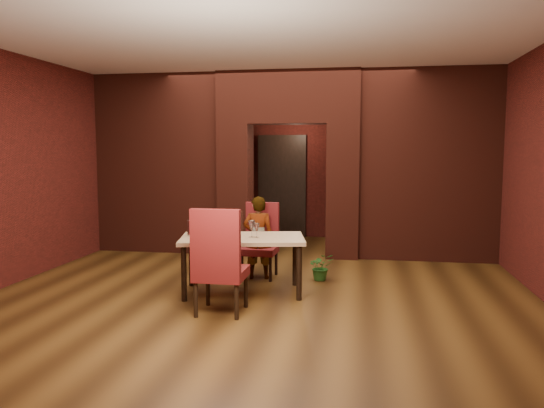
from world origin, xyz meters
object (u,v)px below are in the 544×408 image
Objects in this scene: chair_far at (259,241)px; wine_glass_c at (257,230)px; water_bottle at (213,224)px; potted_plant at (321,267)px; person_seated at (258,238)px; wine_glass_b at (252,229)px; wine_glass_a at (231,228)px; wine_bucket at (194,228)px; dining_table at (243,265)px; chair_near at (221,260)px.

chair_far is 5.88× the size of wine_glass_c.
wine_glass_c is at bearing -7.23° from water_bottle.
potted_plant is (1.37, 0.79, -0.70)m from water_bottle.
person_seated reaches higher than potted_plant.
wine_glass_a is at bearing 167.29° from wine_glass_b.
wine_bucket is at bearing -162.99° from water_bottle.
person_seated is 5.80× the size of wine_glass_a.
water_bottle is at bearing 161.73° from dining_table.
wine_glass_c is (0.06, 0.00, -0.02)m from wine_glass_b.
potted_plant is at bearing -120.68° from chair_near.
chair_near is 0.89m from wine_glass_c.
water_bottle is 1.73m from potted_plant.
wine_glass_c is (0.35, -0.06, -0.01)m from wine_glass_a.
chair_near is 0.92m from wine_glass_a.
wine_glass_c is (0.25, 0.83, 0.22)m from chair_near.
wine_glass_b is 0.78m from wine_bucket.
chair_near reaches higher than wine_glass_c.
potted_plant is (0.83, 0.87, -0.66)m from wine_glass_b.
person_seated is 0.86m from wine_glass_b.
dining_table is 7.64× the size of wine_bucket.
wine_glass_b is 0.73× the size of water_bottle.
dining_table is at bearing -7.20° from water_bottle.
person_seated reaches higher than water_bottle.
wine_bucket is (-0.59, 0.83, 0.23)m from chair_near.
chair_far is 3.59× the size of water_bottle.
water_bottle is at bearing 52.43° from person_seated.
water_bottle is at bearing 17.01° from wine_bucket.
wine_glass_b reaches higher than wine_glass_a.
water_bottle is (-0.60, 0.08, 0.06)m from wine_glass_c.
wine_glass_a is (-0.16, 0.04, 0.47)m from dining_table.
water_bottle is (0.24, 0.07, 0.05)m from wine_bucket.
wine_glass_b is (0.07, -0.87, 0.31)m from chair_far.
water_bottle is at bearing -150.06° from potted_plant.
wine_glass_c is 0.47× the size of potted_plant.
dining_table is 1.46× the size of chair_far.
chair_near is at bearing -54.51° from wine_bucket.
wine_bucket is at bearing 43.74° from person_seated.
chair_far is 5.25× the size of wine_glass_a.
potted_plant is (0.76, 0.87, -0.64)m from wine_glass_c.
dining_table is at bearing -138.78° from potted_plant.
potted_plant is at bearing 177.40° from person_seated.
wine_glass_c is at bearing -10.09° from wine_glass_a.
dining_table is 1.29m from potted_plant.
dining_table is at bearing -91.65° from chair_far.
chair_near reaches higher than dining_table.
wine_glass_c is 0.89× the size of wine_bucket.
chair_near is 5.92× the size of wine_bucket.
person_seated is 5.48× the size of wine_glass_b.
chair_far is at bearing 75.08° from wine_glass_a.
chair_near is at bearing -91.49° from chair_far.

